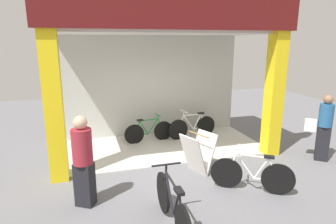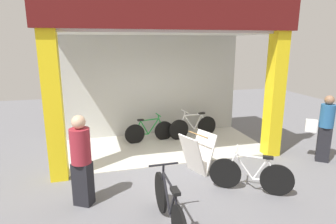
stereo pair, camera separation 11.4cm
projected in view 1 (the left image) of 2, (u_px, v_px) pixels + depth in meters
ground_plane at (175, 165)px, 6.87m from camera, size 19.02×19.02×0.00m
shop_facade at (161, 71)px, 7.59m from camera, size 5.71×2.84×3.93m
bicycle_inside_0 at (149, 131)px, 8.35m from camera, size 1.46×0.40×0.81m
bicycle_inside_1 at (192, 127)px, 8.73m from camera, size 1.57×0.43×0.87m
bicycle_parked_0 at (172, 207)px, 4.42m from camera, size 0.48×1.76×0.97m
bicycle_parked_1 at (252, 174)px, 5.59m from camera, size 1.36×0.90×0.88m
sandwich_board_sign at (198, 153)px, 6.38m from camera, size 0.81×0.79×0.91m
pedestrian_0 at (323, 127)px, 6.98m from camera, size 0.62×0.57×1.64m
pedestrian_1 at (83, 160)px, 5.00m from camera, size 0.48×0.48×1.66m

